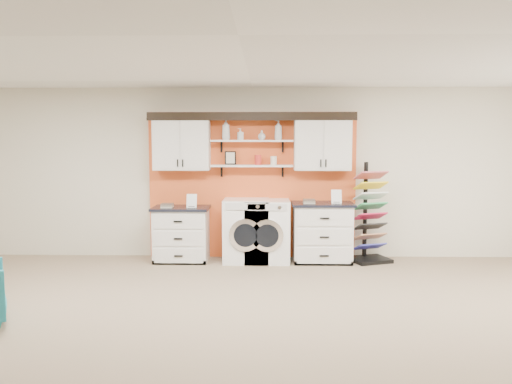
{
  "coord_description": "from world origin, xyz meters",
  "views": [
    {
      "loc": [
        0.24,
        -4.25,
        1.92
      ],
      "look_at": [
        0.1,
        2.3,
        1.26
      ],
      "focal_mm": 35.0,
      "sensor_mm": 36.0,
      "label": 1
    }
  ],
  "objects_px": {
    "base_cabinet_left": "(182,234)",
    "sample_rack": "(370,230)",
    "base_cabinet_right": "(322,232)",
    "dryer": "(267,231)",
    "washer": "(246,230)"
  },
  "relations": [
    {
      "from": "sample_rack",
      "to": "base_cabinet_right",
      "type": "bearing_deg",
      "value": 162.82
    },
    {
      "from": "washer",
      "to": "sample_rack",
      "type": "distance_m",
      "value": 1.98
    },
    {
      "from": "base_cabinet_left",
      "to": "sample_rack",
      "type": "bearing_deg",
      "value": 0.62
    },
    {
      "from": "base_cabinet_right",
      "to": "dryer",
      "type": "distance_m",
      "value": 0.88
    },
    {
      "from": "base_cabinet_right",
      "to": "dryer",
      "type": "bearing_deg",
      "value": -179.78
    },
    {
      "from": "dryer",
      "to": "sample_rack",
      "type": "distance_m",
      "value": 1.64
    },
    {
      "from": "washer",
      "to": "sample_rack",
      "type": "xyz_separation_m",
      "value": [
        1.98,
        0.04,
        0.01
      ]
    },
    {
      "from": "base_cabinet_left",
      "to": "washer",
      "type": "xyz_separation_m",
      "value": [
        1.04,
        -0.0,
        0.06
      ]
    },
    {
      "from": "base_cabinet_left",
      "to": "base_cabinet_right",
      "type": "distance_m",
      "value": 2.26
    },
    {
      "from": "washer",
      "to": "sample_rack",
      "type": "bearing_deg",
      "value": 1.04
    },
    {
      "from": "base_cabinet_right",
      "to": "sample_rack",
      "type": "height_order",
      "value": "sample_rack"
    },
    {
      "from": "base_cabinet_right",
      "to": "sample_rack",
      "type": "xyz_separation_m",
      "value": [
        0.76,
        0.03,
        0.04
      ]
    },
    {
      "from": "washer",
      "to": "dryer",
      "type": "xyz_separation_m",
      "value": [
        0.34,
        -0.0,
        -0.01
      ]
    },
    {
      "from": "sample_rack",
      "to": "dryer",
      "type": "bearing_deg",
      "value": 161.62
    },
    {
      "from": "base_cabinet_right",
      "to": "dryer",
      "type": "xyz_separation_m",
      "value": [
        -0.88,
        -0.0,
        0.02
      ]
    }
  ]
}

